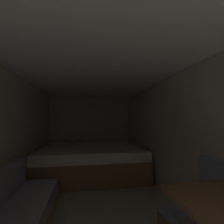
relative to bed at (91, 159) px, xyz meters
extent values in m
plane|color=#B2A893|center=(0.00, -1.55, -0.32)|extent=(7.15, 7.15, 0.00)
cube|color=beige|center=(0.00, 1.05, 0.66)|extent=(2.52, 0.05, 1.97)
cube|color=beige|center=(-1.23, -1.55, 0.66)|extent=(0.05, 5.15, 1.97)
cube|color=beige|center=(1.24, -1.55, 0.66)|extent=(0.05, 5.15, 1.97)
cube|color=white|center=(0.00, -1.55, 1.67)|extent=(2.52, 5.15, 0.05)
cube|color=olive|center=(0.00, -0.01, -0.10)|extent=(2.30, 1.96, 0.45)
cube|color=beige|center=(0.00, -0.01, 0.23)|extent=(2.26, 1.92, 0.19)
ellipsoid|color=white|center=(-0.51, 0.78, 0.41)|extent=(0.44, 0.29, 0.17)
camera|label=1|loc=(-0.14, -3.93, 0.94)|focal=25.62mm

